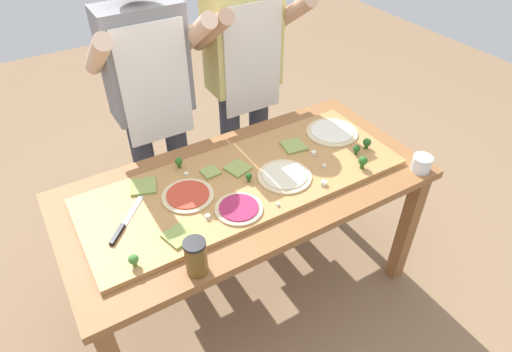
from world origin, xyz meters
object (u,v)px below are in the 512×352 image
Objects in this scene: cheese_crumble_a at (314,153)px; cook_left at (152,95)px; broccoli_floret_front_mid at (356,149)px; broccoli_floret_back_left at (134,259)px; pizza_whole_white_garlic at (332,132)px; broccoli_floret_front_right at (367,143)px; broccoli_floret_center_left at (179,162)px; cheese_crumble_d at (208,217)px; pizza_slice_far_left at (143,186)px; pizza_slice_far_right at (238,168)px; cheese_crumble_b at (324,166)px; cheese_crumble_e at (187,174)px; pizza_slice_center at (179,235)px; broccoli_floret_back_mid at (363,161)px; cook_right at (244,70)px; pizza_whole_cheese_artichoke at (285,176)px; pizza_whole_beet_magenta at (239,208)px; flour_cup at (421,164)px; cheese_crumble_c at (324,183)px; broccoli_floret_front_left at (250,176)px; chefs_knife at (123,226)px; prep_table at (247,199)px; sauce_jar at (196,257)px; pizza_slice_near_right at (294,146)px; pizza_slice_near_left at (210,172)px; pizza_whole_tomato_red at (188,195)px; cheese_crumble_f at (278,204)px.

cook_left is at bearing 130.93° from cheese_crumble_a.
broccoli_floret_back_left is at bearing -174.42° from broccoli_floret_front_mid.
pizza_whole_white_garlic is 4.72× the size of broccoli_floret_front_right.
broccoli_floret_center_left is 0.38m from cheese_crumble_d.
pizza_slice_far_left is at bearing 116.18° from cheese_crumble_d.
cheese_crumble_b is at bearing -29.07° from pizza_slice_far_right.
pizza_slice_far_right is 5.81× the size of cheese_crumble_e.
pizza_slice_center is 1.65× the size of broccoli_floret_back_mid.
pizza_whole_cheese_artichoke is at bearing -105.63° from cook_right.
flour_cup reaches higher than pizza_whole_beet_magenta.
broccoli_floret_center_left is 2.46× the size of cheese_crumble_c.
broccoli_floret_front_left is (0.00, -0.10, 0.02)m from pizza_slice_far_right.
chefs_knife is at bearing 175.78° from broccoli_floret_front_right.
cheese_crumble_c reaches higher than pizza_slice_center.
pizza_slice_center is at bearing -147.95° from pizza_slice_far_right.
cheese_crumble_c is (0.27, -0.22, 0.14)m from prep_table.
cheese_crumble_a is 1.14× the size of cheese_crumble_d.
flour_cup is at bearing -30.38° from broccoli_floret_center_left.
broccoli_floret_center_left reaches higher than prep_table.
pizza_whole_white_garlic reaches higher than prep_table.
pizza_slice_far_left is 2.04× the size of broccoli_floret_center_left.
cheese_crumble_b is 0.80m from sauce_jar.
broccoli_floret_back_left is (-1.16, -0.11, 0.00)m from broccoli_floret_front_mid.
cheese_crumble_c is at bearing -7.93° from pizza_whole_beet_magenta.
cheese_crumble_c reaches higher than cheese_crumble_d.
broccoli_floret_front_right is 0.03× the size of cook_right.
pizza_whole_beet_magenta is 3.78× the size of broccoli_floret_center_left.
broccoli_floret_front_left is at bearing -160.09° from pizza_slice_near_right.
broccoli_floret_center_left reaches higher than cheese_crumble_e.
pizza_slice_near_right is 0.61m from flour_cup.
cheese_crumble_d is (-0.14, -0.26, 0.00)m from pizza_slice_near_left.
broccoli_floret_front_right is 1.24m from broccoli_floret_back_left.
pizza_whole_tomato_red is at bearing -47.83° from pizza_slice_far_left.
flour_cup reaches higher than pizza_slice_near_left.
pizza_slice_near_right is 0.56m from cheese_crumble_e.
cook_right reaches higher than pizza_whole_white_garlic.
pizza_whole_white_garlic is at bearing -4.99° from pizza_slice_far_left.
broccoli_floret_front_mid is at bearing 2.09° from cheese_crumble_d.
pizza_slice_center and pizza_slice_near_left have the same top height.
broccoli_floret_back_left reaches higher than prep_table.
broccoli_floret_back_mid reaches higher than broccoli_floret_front_right.
pizza_slice_center is at bearing 14.04° from broccoli_floret_back_left.
prep_table is 0.31m from cheese_crumble_e.
pizza_whole_cheese_artichoke is 0.19m from cheese_crumble_f.
broccoli_floret_back_mid is at bearing -26.76° from cheese_crumble_e.
broccoli_floret_back_left is (-0.02, -0.21, 0.03)m from chefs_knife.
broccoli_floret_back_mid reaches higher than pizza_whole_cheese_artichoke.
cheese_crumble_e is at bearing 145.04° from prep_table.
broccoli_floret_back_mid is at bearing -29.96° from pizza_slice_far_right.
cheese_crumble_d is at bearing -63.82° from pizza_slice_far_left.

